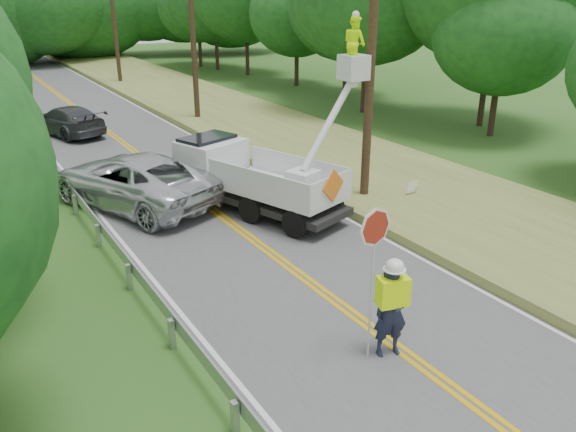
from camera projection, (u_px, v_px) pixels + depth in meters
ground at (449, 387)px, 11.18m from camera, size 140.00×140.00×0.00m
road at (180, 186)px, 22.27m from camera, size 7.20×96.00×0.03m
guardrail at (65, 183)px, 20.85m from camera, size 0.18×48.00×0.77m
utility_poles at (255, 32)px, 25.11m from camera, size 1.60×43.30×10.00m
tall_grass_verge at (331, 156)px, 25.64m from camera, size 7.00×96.00×0.30m
treeline_right at (353, 0)px, 35.74m from camera, size 13.11×52.63×12.33m
flagger at (391, 304)px, 11.73m from camera, size 1.25×0.66×3.31m
bucket_truck at (249, 165)px, 19.80m from camera, size 5.37×6.67×6.31m
suv_silver at (134, 180)px, 20.02m from camera, size 5.25×7.21×1.82m
suv_darkgrey at (67, 121)px, 29.50m from camera, size 3.43×5.40×1.46m
stop_sign_permanent at (36, 137)px, 22.52m from camera, size 0.43×0.38×2.57m
yard_sign at (412, 188)px, 20.44m from camera, size 0.52×0.10×0.75m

